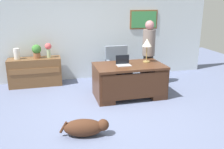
{
  "coord_description": "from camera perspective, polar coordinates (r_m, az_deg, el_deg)",
  "views": [
    {
      "loc": [
        -1.21,
        -4.37,
        2.22
      ],
      "look_at": [
        -0.0,
        0.3,
        0.75
      ],
      "focal_mm": 39.5,
      "sensor_mm": 36.0,
      "label": 1
    }
  ],
  "objects": [
    {
      "name": "armchair",
      "position": [
        6.6,
        1.36,
        1.57
      ],
      "size": [
        0.6,
        0.59,
        1.04
      ],
      "color": "slate",
      "rests_on": "ground_plane"
    },
    {
      "name": "desk_lamp",
      "position": [
        5.92,
        8.12,
        7.0
      ],
      "size": [
        0.22,
        0.22,
        0.56
      ],
      "color": "#9E8447",
      "rests_on": "desk"
    },
    {
      "name": "credenza",
      "position": [
        6.89,
        -17.33,
        0.59
      ],
      "size": [
        1.35,
        0.5,
        0.75
      ],
      "color": "brown",
      "rests_on": "ground_plane"
    },
    {
      "name": "desk",
      "position": [
        5.79,
        4.03,
        -1.25
      ],
      "size": [
        1.61,
        0.95,
        0.78
      ],
      "color": "#4C2B19",
      "rests_on": "ground_plane"
    },
    {
      "name": "potted_plant",
      "position": [
        6.75,
        -17.06,
        5.3
      ],
      "size": [
        0.24,
        0.24,
        0.36
      ],
      "color": "brown",
      "rests_on": "credenza"
    },
    {
      "name": "person_standing",
      "position": [
        6.52,
        8.44,
        5.0
      ],
      "size": [
        0.32,
        0.32,
        1.72
      ],
      "color": "#262323",
      "rests_on": "ground_plane"
    },
    {
      "name": "laptop",
      "position": [
        5.65,
        2.6,
        2.73
      ],
      "size": [
        0.32,
        0.22,
        0.22
      ],
      "color": "#B2B5BA",
      "rests_on": "desk"
    },
    {
      "name": "vase_with_flowers",
      "position": [
        6.74,
        -14.53,
        5.86
      ],
      "size": [
        0.17,
        0.17,
        0.38
      ],
      "color": "#ABC191",
      "rests_on": "credenza"
    },
    {
      "name": "back_wall",
      "position": [
        7.13,
        -4.59,
        9.89
      ],
      "size": [
        7.0,
        0.16,
        2.7
      ],
      "color": "silver",
      "rests_on": "ground_plane"
    },
    {
      "name": "ground_plane",
      "position": [
        5.05,
        0.87,
        -9.14
      ],
      "size": [
        12.0,
        12.0,
        0.0
      ],
      "primitive_type": "plane",
      "color": "slate"
    },
    {
      "name": "dog_lying",
      "position": [
        4.27,
        -6.13,
        -12.08
      ],
      "size": [
        0.83,
        0.42,
        0.3
      ],
      "color": "#472819",
      "rests_on": "ground_plane"
    },
    {
      "name": "vase_empty",
      "position": [
        6.81,
        -21.18,
        4.49
      ],
      "size": [
        0.15,
        0.15,
        0.28
      ],
      "primitive_type": "cylinder",
      "color": "silver",
      "rests_on": "credenza"
    }
  ]
}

